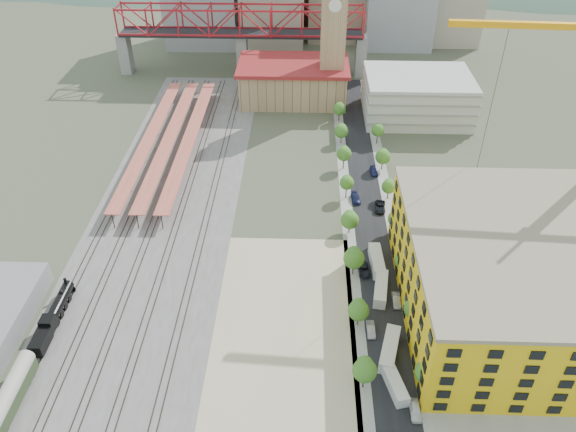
{
  "coord_description": "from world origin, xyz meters",
  "views": [
    {
      "loc": [
        -0.79,
        -103.25,
        83.67
      ],
      "look_at": [
        -4.08,
        -2.32,
        10.0
      ],
      "focal_mm": 35.0,
      "sensor_mm": 36.0,
      "label": 1
    }
  ],
  "objects_px": {
    "site_trailer_c": "(381,289)",
    "site_trailer_d": "(377,261)",
    "site_trailer_a": "(394,383)",
    "site_trailer_b": "(390,349)",
    "construction_building": "(520,276)",
    "coach": "(10,397)",
    "locomotive": "(54,314)",
    "clock_tower": "(334,19)"
  },
  "relations": [
    {
      "from": "construction_building",
      "to": "site_trailer_d",
      "type": "bearing_deg",
      "value": 153.48
    },
    {
      "from": "coach",
      "to": "site_trailer_a",
      "type": "relative_size",
      "value": 1.87
    },
    {
      "from": "site_trailer_d",
      "to": "construction_building",
      "type": "bearing_deg",
      "value": -28.82
    },
    {
      "from": "clock_tower",
      "to": "site_trailer_d",
      "type": "height_order",
      "value": "clock_tower"
    },
    {
      "from": "locomotive",
      "to": "site_trailer_b",
      "type": "bearing_deg",
      "value": -5.52
    },
    {
      "from": "site_trailer_b",
      "to": "coach",
      "type": "bearing_deg",
      "value": -153.3
    },
    {
      "from": "clock_tower",
      "to": "site_trailer_b",
      "type": "bearing_deg",
      "value": -85.93
    },
    {
      "from": "clock_tower",
      "to": "site_trailer_d",
      "type": "bearing_deg",
      "value": -84.75
    },
    {
      "from": "locomotive",
      "to": "site_trailer_c",
      "type": "distance_m",
      "value": 66.76
    },
    {
      "from": "coach",
      "to": "site_trailer_d",
      "type": "height_order",
      "value": "coach"
    },
    {
      "from": "locomotive",
      "to": "site_trailer_c",
      "type": "height_order",
      "value": "locomotive"
    },
    {
      "from": "clock_tower",
      "to": "coach",
      "type": "xyz_separation_m",
      "value": [
        -58.0,
        -126.05,
        -25.95
      ]
    },
    {
      "from": "clock_tower",
      "to": "construction_building",
      "type": "bearing_deg",
      "value": -71.22
    },
    {
      "from": "site_trailer_b",
      "to": "site_trailer_c",
      "type": "distance_m",
      "value": 16.43
    },
    {
      "from": "clock_tower",
      "to": "locomotive",
      "type": "xyz_separation_m",
      "value": [
        -58.0,
        -106.02,
        -26.86
      ]
    },
    {
      "from": "locomotive",
      "to": "site_trailer_a",
      "type": "xyz_separation_m",
      "value": [
        66.0,
        -13.95,
        -0.64
      ]
    },
    {
      "from": "coach",
      "to": "site_trailer_b",
      "type": "xyz_separation_m",
      "value": [
        66.0,
        13.65,
        -1.34
      ]
    },
    {
      "from": "site_trailer_a",
      "to": "site_trailer_c",
      "type": "bearing_deg",
      "value": 75.75
    },
    {
      "from": "coach",
      "to": "site_trailer_d",
      "type": "bearing_deg",
      "value": 30.6
    },
    {
      "from": "locomotive",
      "to": "coach",
      "type": "height_order",
      "value": "coach"
    },
    {
      "from": "coach",
      "to": "site_trailer_c",
      "type": "xyz_separation_m",
      "value": [
        66.0,
        30.07,
        -1.42
      ]
    },
    {
      "from": "locomotive",
      "to": "site_trailer_d",
      "type": "height_order",
      "value": "locomotive"
    },
    {
      "from": "clock_tower",
      "to": "coach",
      "type": "bearing_deg",
      "value": -114.71
    },
    {
      "from": "construction_building",
      "to": "site_trailer_d",
      "type": "distance_m",
      "value": 30.15
    },
    {
      "from": "clock_tower",
      "to": "locomotive",
      "type": "height_order",
      "value": "clock_tower"
    },
    {
      "from": "locomotive",
      "to": "coach",
      "type": "bearing_deg",
      "value": -90.0
    },
    {
      "from": "site_trailer_a",
      "to": "site_trailer_b",
      "type": "xyz_separation_m",
      "value": [
        0.0,
        7.57,
        0.2
      ]
    },
    {
      "from": "construction_building",
      "to": "coach",
      "type": "xyz_separation_m",
      "value": [
        -92.0,
        -26.05,
        -6.67
      ]
    },
    {
      "from": "site_trailer_a",
      "to": "site_trailer_d",
      "type": "relative_size",
      "value": 0.88
    },
    {
      "from": "construction_building",
      "to": "site_trailer_d",
      "type": "height_order",
      "value": "construction_building"
    },
    {
      "from": "clock_tower",
      "to": "coach",
      "type": "height_order",
      "value": "clock_tower"
    },
    {
      "from": "construction_building",
      "to": "site_trailer_b",
      "type": "height_order",
      "value": "construction_building"
    },
    {
      "from": "site_trailer_c",
      "to": "site_trailer_d",
      "type": "distance_m",
      "value": 8.95
    },
    {
      "from": "coach",
      "to": "site_trailer_a",
      "type": "distance_m",
      "value": 66.3
    },
    {
      "from": "construction_building",
      "to": "coach",
      "type": "distance_m",
      "value": 95.85
    },
    {
      "from": "clock_tower",
      "to": "site_trailer_b",
      "type": "height_order",
      "value": "clock_tower"
    },
    {
      "from": "clock_tower",
      "to": "site_trailer_c",
      "type": "relative_size",
      "value": 5.36
    },
    {
      "from": "site_trailer_b",
      "to": "construction_building",
      "type": "bearing_deg",
      "value": 40.52
    },
    {
      "from": "construction_building",
      "to": "site_trailer_b",
      "type": "relative_size",
      "value": 4.94
    },
    {
      "from": "site_trailer_b",
      "to": "site_trailer_c",
      "type": "relative_size",
      "value": 1.05
    },
    {
      "from": "construction_building",
      "to": "site_trailer_c",
      "type": "distance_m",
      "value": 27.52
    },
    {
      "from": "construction_building",
      "to": "locomotive",
      "type": "relative_size",
      "value": 2.57
    }
  ]
}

